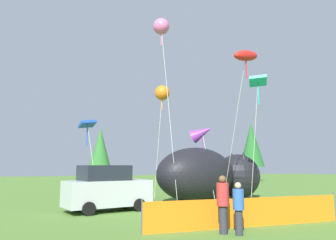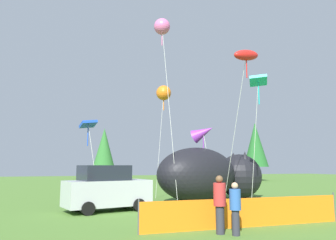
# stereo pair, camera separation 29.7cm
# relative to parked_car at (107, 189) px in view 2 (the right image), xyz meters

# --- Properties ---
(ground_plane) EXTENTS (120.00, 120.00, 0.00)m
(ground_plane) POSITION_rel_parked_car_xyz_m (3.95, -3.18, -1.08)
(ground_plane) COLOR #4C752D
(parked_car) EXTENTS (4.44, 2.71, 2.23)m
(parked_car) POSITION_rel_parked_car_xyz_m (0.00, 0.00, 0.00)
(parked_car) COLOR #B7BCC1
(parked_car) RESTS_ON ground
(folding_chair) EXTENTS (0.68, 0.68, 0.85)m
(folding_chair) POSITION_rel_parked_car_xyz_m (5.60, -4.89, -0.59)
(folding_chair) COLOR #267F33
(folding_chair) RESTS_ON ground
(inflatable_cat) EXTENTS (8.35, 4.99, 3.33)m
(inflatable_cat) POSITION_rel_parked_car_xyz_m (6.89, 2.52, 0.46)
(inflatable_cat) COLOR black
(inflatable_cat) RESTS_ON ground
(safety_fence) EXTENTS (8.13, 0.15, 1.14)m
(safety_fence) POSITION_rel_parked_car_xyz_m (4.19, -5.92, -0.56)
(safety_fence) COLOR orange
(safety_fence) RESTS_ON ground
(spectator_in_black_shirt) EXTENTS (0.37, 0.37, 1.68)m
(spectator_in_black_shirt) POSITION_rel_parked_car_xyz_m (3.06, -7.04, -0.17)
(spectator_in_black_shirt) COLOR #2D2D38
(spectator_in_black_shirt) RESTS_ON ground
(spectator_in_red_shirt) EXTENTS (0.41, 0.41, 1.89)m
(spectator_in_red_shirt) POSITION_rel_parked_car_xyz_m (2.70, -6.67, -0.05)
(spectator_in_red_shirt) COLOR #2D2D38
(spectator_in_red_shirt) RESTS_ON ground
(kite_teal_diamond) EXTENTS (1.26, 1.65, 6.98)m
(kite_teal_diamond) POSITION_rel_parked_car_xyz_m (7.67, -1.96, 5.55)
(kite_teal_diamond) COLOR silver
(kite_teal_diamond) RESTS_ON ground
(kite_blue_box) EXTENTS (1.24, 1.29, 4.92)m
(kite_blue_box) POSITION_rel_parked_car_xyz_m (-0.67, 3.35, 3.52)
(kite_blue_box) COLOR silver
(kite_blue_box) RESTS_ON ground
(kite_pink_octopus) EXTENTS (1.06, 3.10, 11.84)m
(kite_pink_octopus) POSITION_rel_parked_car_xyz_m (3.82, 2.94, 10.19)
(kite_pink_octopus) COLOR silver
(kite_pink_octopus) RESTS_ON ground
(kite_red_lizard) EXTENTS (2.03, 3.35, 8.87)m
(kite_red_lizard) POSITION_rel_parked_car_xyz_m (7.39, -1.32, 7.23)
(kite_red_lizard) COLOR silver
(kite_red_lizard) RESTS_ON ground
(kite_orange_flower) EXTENTS (1.32, 1.15, 8.08)m
(kite_orange_flower) POSITION_rel_parked_car_xyz_m (4.90, 5.84, 6.43)
(kite_orange_flower) COLOR silver
(kite_orange_flower) RESTS_ON ground
(kite_purple_delta) EXTENTS (1.77, 2.63, 4.99)m
(kite_purple_delta) POSITION_rel_parked_car_xyz_m (6.40, 2.32, 3.22)
(kite_purple_delta) COLOR silver
(kite_purple_delta) RESTS_ON ground
(horizon_tree_east) EXTENTS (3.40, 3.40, 8.12)m
(horizon_tree_east) POSITION_rel_parked_car_xyz_m (4.97, 35.98, 3.90)
(horizon_tree_east) COLOR brown
(horizon_tree_east) RESTS_ON ground
(horizon_tree_west) EXTENTS (3.57, 3.57, 8.53)m
(horizon_tree_west) POSITION_rel_parked_car_xyz_m (25.74, 25.12, 4.15)
(horizon_tree_west) COLOR brown
(horizon_tree_west) RESTS_ON ground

